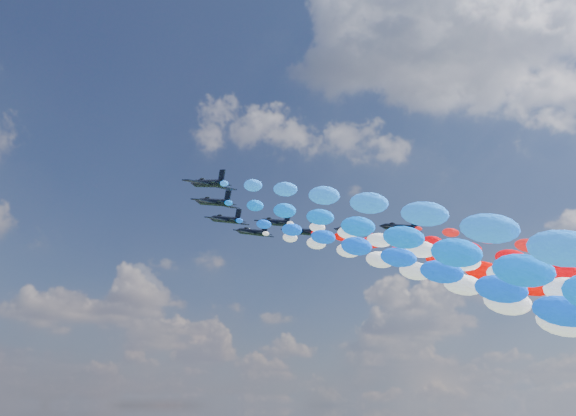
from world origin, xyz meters
TOP-DOWN VIEW (x-y plane):
  - jet_0 at (-25.76, -6.36)m, footprint 9.91×13.50m
  - trail_0 at (-25.76, -69.93)m, footprint 5.56×121.95m
  - jet_1 at (-18.56, 3.53)m, footprint 10.59×13.98m
  - trail_1 at (-18.56, -60.04)m, footprint 5.56×121.95m
  - jet_2 at (-9.45, 13.64)m, footprint 10.32×13.80m
  - trail_2 at (-9.45, -49.93)m, footprint 5.56×121.95m
  - jet_3 at (0.45, 9.29)m, footprint 9.98×13.55m
  - trail_3 at (0.45, -54.28)m, footprint 5.56×121.95m
  - jet_4 at (1.58, 19.70)m, footprint 10.55×13.95m
  - trail_4 at (1.58, -43.86)m, footprint 5.56×121.95m
  - jet_5 at (9.84, 12.60)m, footprint 10.19×13.70m
  - trail_5 at (9.84, -50.97)m, footprint 5.56×121.95m
  - jet_6 at (18.99, 4.67)m, footprint 10.15×13.67m
  - jet_7 at (25.33, -3.89)m, footprint 9.86×13.46m

SIDE VIEW (x-z plane):
  - trail_0 at x=-25.76m, z-range 56.85..108.97m
  - trail_1 at x=-18.56m, z-range 56.85..108.97m
  - trail_2 at x=-9.45m, z-range 56.85..108.97m
  - trail_3 at x=0.45m, z-range 56.85..108.97m
  - trail_4 at x=1.58m, z-range 56.85..108.97m
  - trail_5 at x=9.84m, z-range 56.85..108.97m
  - jet_0 at x=-25.76m, z-range 104.55..110.56m
  - jet_1 at x=-18.56m, z-range 104.55..110.56m
  - jet_2 at x=-9.45m, z-range 104.55..110.56m
  - jet_3 at x=0.45m, z-range 104.55..110.56m
  - jet_4 at x=1.58m, z-range 104.55..110.56m
  - jet_5 at x=9.84m, z-range 104.55..110.56m
  - jet_6 at x=18.99m, z-range 104.55..110.56m
  - jet_7 at x=25.33m, z-range 104.55..110.56m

